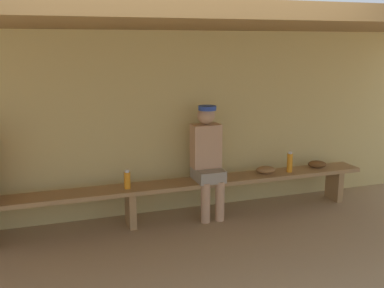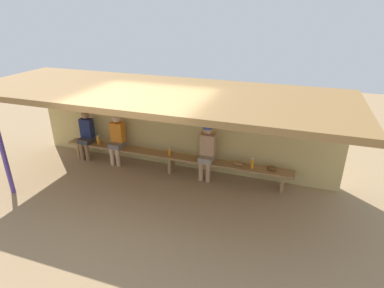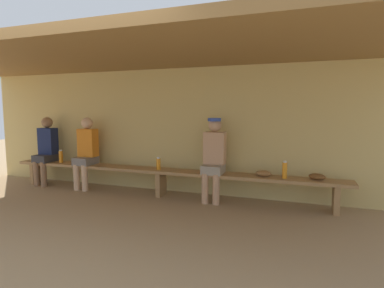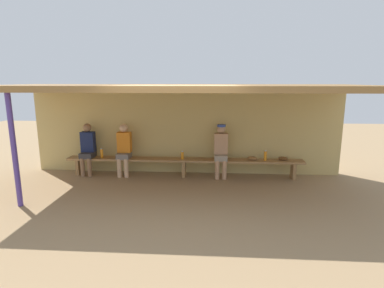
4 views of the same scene
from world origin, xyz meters
name	(u,v)px [view 2 (image 2 of 4)]	position (x,y,z in m)	size (l,w,h in m)	color
ground_plane	(144,204)	(0.00, 0.00, 0.00)	(24.00, 24.00, 0.00)	#9E7F59
back_wall	(177,125)	(0.00, 2.00, 1.10)	(8.00, 0.20, 2.20)	tan
dugout_roof	(153,93)	(0.00, 0.70, 2.26)	(8.00, 2.80, 0.12)	olive
support_post	(2,148)	(-3.03, -0.55, 1.10)	(0.10, 0.10, 2.20)	#4C388C
bench	(171,158)	(0.00, 1.55, 0.39)	(6.00, 0.36, 0.46)	#9E7547
player_rightmost	(207,150)	(0.94, 1.55, 0.75)	(0.34, 0.42, 1.34)	gray
player_leftmost	(117,137)	(-1.54, 1.55, 0.73)	(0.34, 0.42, 1.34)	slate
player_in_white	(86,133)	(-2.49, 1.55, 0.73)	(0.34, 0.42, 1.34)	#333338
water_bottle_blue	(169,152)	(-0.03, 1.52, 0.56)	(0.07, 0.07, 0.21)	orange
water_bottle_clear	(252,163)	(2.03, 1.52, 0.59)	(0.07, 0.07, 0.26)	orange
water_bottle_orange	(98,140)	(-2.12, 1.54, 0.58)	(0.07, 0.07, 0.25)	orange
baseball_glove_dark_brown	(239,164)	(1.72, 1.56, 0.51)	(0.24, 0.17, 0.09)	olive
baseball_glove_tan	(272,168)	(2.49, 1.59, 0.51)	(0.24, 0.17, 0.09)	brown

